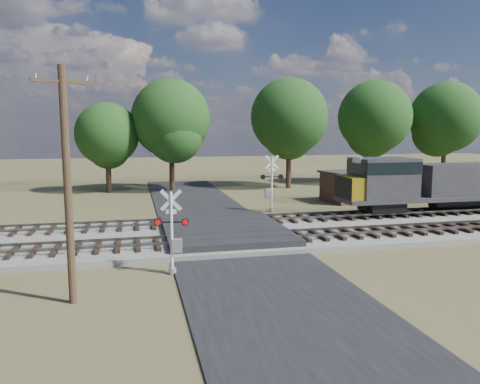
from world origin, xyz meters
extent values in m
plane|color=#464725|center=(0.00, 0.00, 0.00)|extent=(160.00, 160.00, 0.00)
cube|color=gray|center=(10.00, 0.50, 0.15)|extent=(140.00, 10.00, 0.30)
cube|color=black|center=(0.00, 0.00, 0.04)|extent=(7.00, 60.00, 0.08)
cube|color=#262628|center=(0.00, 0.50, 0.32)|extent=(7.00, 9.00, 0.62)
cube|color=black|center=(2.00, -2.00, 0.39)|extent=(44.00, 2.60, 0.18)
cube|color=#57534A|center=(10.00, -2.72, 0.55)|extent=(140.00, 0.08, 0.15)
cube|color=#57534A|center=(10.00, -1.28, 0.55)|extent=(140.00, 0.08, 0.15)
cube|color=black|center=(2.00, 3.00, 0.39)|extent=(44.00, 2.60, 0.18)
cube|color=#57534A|center=(10.00, 2.28, 0.55)|extent=(140.00, 0.08, 0.15)
cube|color=#57534A|center=(10.00, 3.72, 0.55)|extent=(140.00, 0.08, 0.15)
cylinder|color=silver|center=(-3.58, -6.15, 1.83)|extent=(0.13, 0.13, 3.66)
cylinder|color=#979A9C|center=(-3.58, -6.15, 0.14)|extent=(0.33, 0.33, 0.27)
cube|color=silver|center=(-3.58, -6.15, 3.29)|extent=(0.95, 0.21, 0.96)
cube|color=silver|center=(-3.58, -6.15, 3.29)|extent=(0.95, 0.21, 0.96)
cube|color=silver|center=(-3.58, -6.15, 2.79)|extent=(0.45, 0.11, 0.20)
cube|color=black|center=(-3.58, -6.15, 2.33)|extent=(1.45, 0.32, 0.05)
cylinder|color=red|center=(-4.16, -6.04, 2.33)|extent=(0.34, 0.15, 0.33)
cylinder|color=red|center=(-2.99, -6.26, 2.33)|extent=(0.34, 0.15, 0.33)
cube|color=#979A9C|center=(-3.35, -6.20, 1.28)|extent=(0.46, 0.35, 0.59)
cylinder|color=silver|center=(5.15, 7.77, 2.13)|extent=(0.15, 0.15, 4.26)
cylinder|color=#979A9C|center=(5.15, 7.77, 0.16)|extent=(0.38, 0.38, 0.32)
cube|color=silver|center=(5.15, 7.77, 3.83)|extent=(1.11, 0.11, 1.11)
cube|color=silver|center=(5.15, 7.77, 3.83)|extent=(1.11, 0.11, 1.11)
cube|color=silver|center=(5.15, 7.77, 3.24)|extent=(0.53, 0.06, 0.23)
cube|color=black|center=(5.15, 7.77, 2.71)|extent=(1.70, 0.16, 0.06)
cylinder|color=red|center=(5.84, 7.73, 2.71)|extent=(0.39, 0.13, 0.38)
cylinder|color=red|center=(4.46, 7.81, 2.71)|extent=(0.39, 0.13, 0.38)
cube|color=#979A9C|center=(4.89, 7.79, 1.49)|extent=(0.50, 0.35, 0.69)
cylinder|color=#3B2A1B|center=(-7.42, -8.78, 4.27)|extent=(0.28, 0.28, 8.54)
cube|color=#3B2A1B|center=(-7.42, -8.78, 7.97)|extent=(1.97, 0.90, 0.11)
cube|color=#40271B|center=(13.07, 11.04, 1.26)|extent=(4.03, 4.03, 2.51)
cube|color=#2C2C2E|center=(13.07, 11.04, 2.60)|extent=(4.43, 4.43, 0.18)
cylinder|color=black|center=(-7.57, 22.22, 2.24)|extent=(0.56, 0.56, 4.49)
sphere|color=#123915|center=(-7.57, 22.22, 5.83)|extent=(6.28, 6.28, 6.28)
cylinder|color=black|center=(-1.28, 21.84, 2.84)|extent=(0.56, 0.56, 5.67)
sphere|color=#123915|center=(-1.28, 21.84, 7.37)|extent=(7.94, 7.94, 7.94)
cylinder|color=black|center=(11.18, 21.52, 2.93)|extent=(0.56, 0.56, 5.85)
sphere|color=#123915|center=(11.18, 21.52, 7.61)|extent=(8.19, 8.19, 8.19)
cylinder|color=black|center=(21.88, 22.89, 2.96)|extent=(0.56, 0.56, 5.92)
sphere|color=#123915|center=(21.88, 22.89, 7.69)|extent=(8.28, 8.28, 8.28)
cylinder|color=black|center=(30.83, 22.46, 2.95)|extent=(0.56, 0.56, 5.91)
sphere|color=#123915|center=(30.83, 22.46, 7.68)|extent=(8.27, 8.27, 8.27)
camera|label=1|loc=(-5.12, -26.23, 6.35)|focal=35.00mm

